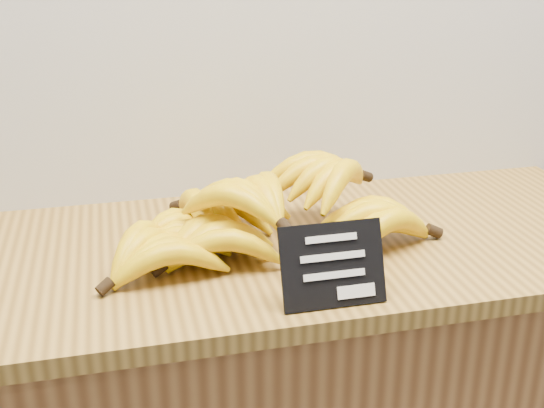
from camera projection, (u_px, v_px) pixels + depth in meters
The scene contains 3 objects.
counter_top at pixel (265, 250), 1.17m from camera, with size 1.38×0.54×0.03m, color olive.
chalkboard_sign at pixel (333, 265), 0.96m from camera, with size 0.15×0.01×0.12m, color black.
banana_pile at pixel (256, 216), 1.14m from camera, with size 0.58×0.38×0.12m.
Camera 1 is at (-0.19, 1.72, 1.42)m, focal length 45.00 mm.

